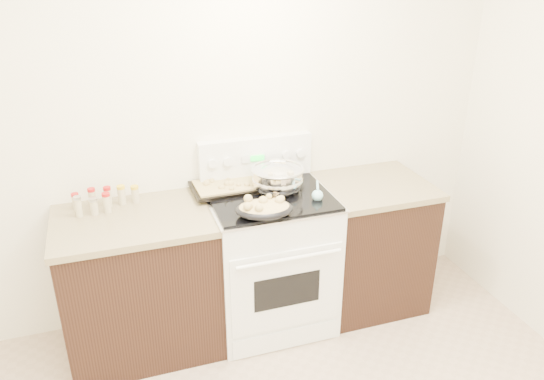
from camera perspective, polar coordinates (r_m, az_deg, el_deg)
name	(u,v)px	position (r m, az deg, el deg)	size (l,w,h in m)	color
room_shell	(304,172)	(1.66, 3.41, 1.94)	(4.10, 3.60, 2.75)	white
counter_left	(141,283)	(3.41, -13.88, -9.70)	(0.93, 0.67, 0.92)	black
counter_right	(368,243)	(3.79, 10.30, -5.62)	(0.73, 0.67, 0.92)	black
kitchen_range	(269,257)	(3.51, -0.28, -7.24)	(0.78, 0.73, 1.22)	white
mixing_bowl	(278,179)	(3.33, 0.60, 1.21)	(0.36, 0.36, 0.20)	silver
roasting_pan	(264,208)	(3.02, -0.87, -1.96)	(0.37, 0.29, 0.11)	black
baking_sheet	(226,186)	(3.39, -4.93, 0.44)	(0.45, 0.32, 0.06)	black
wooden_spoon	(273,199)	(3.22, 0.07, -0.96)	(0.06, 0.25, 0.04)	tan
blue_ladle	(317,194)	(3.25, 4.91, -0.41)	(0.13, 0.24, 0.09)	#9EE5EB
spice_jars	(103,200)	(3.30, -17.71, -1.01)	(0.39, 0.15, 0.13)	#BFB28C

